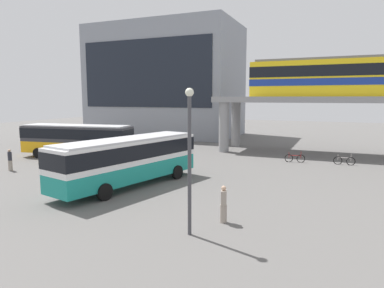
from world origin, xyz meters
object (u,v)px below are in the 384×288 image
at_px(station_building, 166,81).
at_px(pedestrian_at_kerb, 10,161).
at_px(bicycle_silver, 344,161).
at_px(pedestrian_walking_across, 174,150).
at_px(bicycle_red, 295,158).
at_px(pedestrian_near_building, 224,205).
at_px(bus_secondary, 77,138).
at_px(train, 380,76).
at_px(bus_main, 129,157).

bearing_deg(station_building, pedestrian_at_kerb, -87.86).
distance_m(bicycle_silver, pedestrian_walking_across, 15.56).
height_order(bicycle_red, pedestrian_near_building, pedestrian_near_building).
distance_m(bicycle_silver, pedestrian_near_building, 18.51).
distance_m(station_building, bus_secondary, 23.66).
bearing_deg(bicycle_red, bus_secondary, -163.58).
bearing_deg(bus_secondary, bicycle_red, 16.42).
height_order(station_building, bus_secondary, station_building).
relative_size(train, pedestrian_at_kerb, 14.03).
bearing_deg(bicycle_red, pedestrian_at_kerb, -148.23).
distance_m(station_building, pedestrian_at_kerb, 30.60).
xyz_separation_m(station_building, pedestrian_walking_across, (10.55, -18.88, -7.58)).
xyz_separation_m(station_building, train, (28.66, -11.11, -0.45)).
xyz_separation_m(train, bus_main, (-15.98, -19.01, -5.93)).
xyz_separation_m(bus_secondary, pedestrian_at_kerb, (-0.75, -6.93, -1.16)).
distance_m(bus_main, pedestrian_near_building, 8.87).
bearing_deg(bus_main, pedestrian_walking_across, 100.75).
xyz_separation_m(bus_secondary, bicycle_silver, (24.06, 6.29, -1.63)).
xyz_separation_m(bicycle_silver, bicycle_red, (-4.14, -0.42, 0.00)).
relative_size(bus_main, bicycle_silver, 6.33).
relative_size(bus_main, bicycle_red, 6.39).
xyz_separation_m(bicycle_silver, pedestrian_walking_across, (-15.36, -2.47, 0.42)).
height_order(station_building, pedestrian_at_kerb, station_building).
bearing_deg(bus_secondary, station_building, 94.66).
xyz_separation_m(train, bicycle_red, (-6.89, -5.73, -7.56)).
bearing_deg(station_building, pedestrian_walking_across, -60.80).
distance_m(bicycle_red, pedestrian_at_kerb, 24.31).
height_order(bus_main, bus_secondary, same).
relative_size(pedestrian_near_building, pedestrian_walking_across, 1.06).
distance_m(pedestrian_at_kerb, pedestrian_near_building, 19.93).
relative_size(bicycle_red, pedestrian_at_kerb, 1.01).
bearing_deg(pedestrian_at_kerb, pedestrian_near_building, -13.01).
height_order(station_building, train, station_building).
relative_size(bus_secondary, pedestrian_walking_across, 6.77).
bearing_deg(bus_secondary, pedestrian_near_building, -31.44).
bearing_deg(pedestrian_at_kerb, pedestrian_walking_across, 48.70).
xyz_separation_m(train, pedestrian_walking_across, (-18.11, -7.78, -7.14)).
bearing_deg(pedestrian_walking_across, bus_main, -79.25).
xyz_separation_m(bicycle_red, pedestrian_near_building, (-1.25, -17.28, 0.48)).
bearing_deg(bus_main, station_building, 112.84).
bearing_deg(bus_secondary, bus_main, -34.37).
xyz_separation_m(train, bus_secondary, (-26.81, -11.60, -5.93)).
distance_m(bus_main, pedestrian_walking_across, 11.50).
height_order(pedestrian_at_kerb, pedestrian_near_building, pedestrian_near_building).
bearing_deg(station_building, train, -21.18).
height_order(bus_secondary, bicycle_red, bus_secondary).
distance_m(station_building, pedestrian_near_building, 40.52).
bearing_deg(train, bicycle_red, -140.26).
distance_m(bus_secondary, pedestrian_walking_across, 9.58).
bearing_deg(bus_secondary, pedestrian_walking_across, 23.72).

